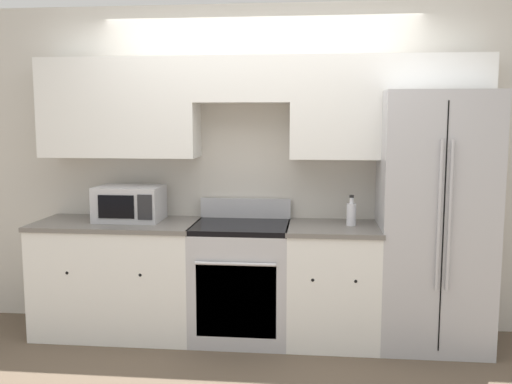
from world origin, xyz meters
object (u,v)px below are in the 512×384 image
(bottle, at_px, (351,213))
(refrigerator, at_px, (433,220))
(oven_range, at_px, (241,280))
(microwave, at_px, (130,203))

(bottle, bearing_deg, refrigerator, 0.24)
(oven_range, distance_m, refrigerator, 1.52)
(microwave, xyz_separation_m, bottle, (1.74, -0.03, -0.05))
(refrigerator, height_order, microwave, refrigerator)
(microwave, bearing_deg, bottle, -1.10)
(oven_range, xyz_separation_m, bottle, (0.84, 0.03, 0.54))
(oven_range, distance_m, microwave, 1.07)
(refrigerator, height_order, bottle, refrigerator)
(oven_range, height_order, refrigerator, refrigerator)
(oven_range, xyz_separation_m, microwave, (-0.90, 0.07, 0.58))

